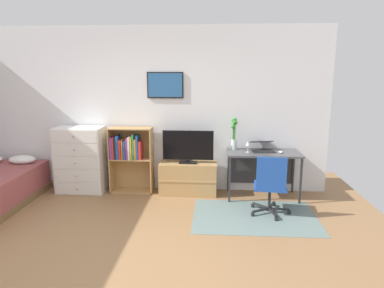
{
  "coord_description": "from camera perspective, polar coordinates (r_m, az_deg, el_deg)",
  "views": [
    {
      "loc": [
        1.21,
        -3.25,
        1.95
      ],
      "look_at": [
        0.89,
        1.5,
        0.97
      ],
      "focal_mm": 32.35,
      "sensor_mm": 36.0,
      "label": 1
    }
  ],
  "objects": [
    {
      "name": "television",
      "position": [
        5.54,
        -0.66,
        -0.5
      ],
      "size": [
        0.82,
        0.16,
        0.53
      ],
      "color": "black",
      "rests_on": "tv_stand"
    },
    {
      "name": "tv_stand",
      "position": [
        5.69,
        -0.63,
        -5.64
      ],
      "size": [
        0.93,
        0.41,
        0.52
      ],
      "color": "tan",
      "rests_on": "ground_plane"
    },
    {
      "name": "area_rug",
      "position": [
        4.98,
        10.29,
        -11.62
      ],
      "size": [
        1.7,
        1.2,
        0.01
      ],
      "primitive_type": "cube",
      "color": "slate",
      "rests_on": "ground_plane"
    },
    {
      "name": "laptop",
      "position": [
        5.61,
        11.43,
        -0.44
      ],
      "size": [
        0.42,
        0.44,
        0.16
      ],
      "rotation": [
        0.0,
        0.0,
        0.14
      ],
      "color": "#333338",
      "rests_on": "desk"
    },
    {
      "name": "ground_plane",
      "position": [
        3.98,
        -15.2,
        -18.2
      ],
      "size": [
        7.2,
        7.2,
        0.0
      ],
      "primitive_type": "plane",
      "color": "#936B44"
    },
    {
      "name": "wine_glass",
      "position": [
        5.42,
        9.21,
        0.01
      ],
      "size": [
        0.07,
        0.07,
        0.18
      ],
      "color": "silver",
      "rests_on": "desk"
    },
    {
      "name": "wall_back_with_posters",
      "position": [
        5.84,
        -8.19,
        5.62
      ],
      "size": [
        6.12,
        0.09,
        2.7
      ],
      "color": "white",
      "rests_on": "ground_plane"
    },
    {
      "name": "bookshelf",
      "position": [
        5.79,
        -10.33,
        -1.6
      ],
      "size": [
        0.7,
        0.3,
        1.08
      ],
      "color": "tan",
      "rests_on": "ground_plane"
    },
    {
      "name": "bamboo_vase",
      "position": [
        5.59,
        6.96,
        1.95
      ],
      "size": [
        0.1,
        0.11,
        0.51
      ],
      "color": "silver",
      "rests_on": "desk"
    },
    {
      "name": "computer_mouse",
      "position": [
        5.51,
        14.43,
        -1.27
      ],
      "size": [
        0.06,
        0.1,
        0.03
      ],
      "primitive_type": "ellipsoid",
      "color": "silver",
      "rests_on": "desk"
    },
    {
      "name": "desk",
      "position": [
        5.63,
        11.57,
        -2.5
      ],
      "size": [
        1.13,
        0.58,
        0.74
      ],
      "color": "#4C4C4F",
      "rests_on": "ground_plane"
    },
    {
      "name": "office_chair",
      "position": [
        4.9,
        12.81,
        -6.44
      ],
      "size": [
        0.57,
        0.58,
        0.86
      ],
      "rotation": [
        0.0,
        0.0,
        -0.11
      ],
      "color": "#232326",
      "rests_on": "ground_plane"
    },
    {
      "name": "dresser",
      "position": [
        6.01,
        -17.9,
        -2.5
      ],
      "size": [
        0.78,
        0.46,
        1.09
      ],
      "color": "white",
      "rests_on": "ground_plane"
    }
  ]
}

